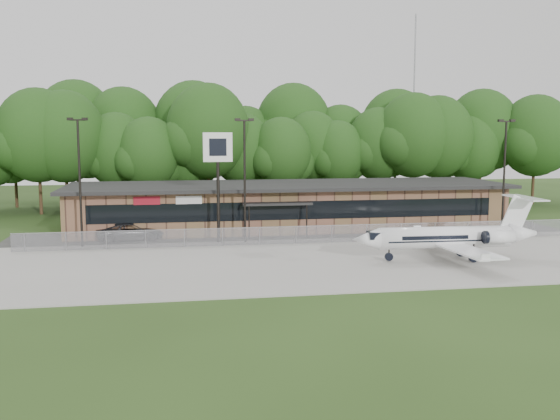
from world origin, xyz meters
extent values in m
plane|color=#263F16|center=(0.00, 0.00, 0.00)|extent=(160.00, 160.00, 0.00)
cube|color=#9E9B93|center=(0.00, 8.00, 0.04)|extent=(64.00, 18.00, 0.08)
cube|color=#383835|center=(0.00, 19.50, 0.03)|extent=(50.00, 9.00, 0.06)
cube|color=brown|center=(0.00, 24.00, 2.00)|extent=(40.00, 10.00, 4.00)
cube|color=black|center=(0.00, 18.98, 2.30)|extent=(36.00, 0.08, 1.60)
cube|color=black|center=(0.00, 23.50, 4.15)|extent=(41.00, 11.50, 0.30)
cube|color=black|center=(-2.00, 18.40, 3.00)|extent=(6.00, 1.60, 0.20)
cube|color=maroon|center=(-13.00, 18.95, 3.40)|extent=(2.20, 0.06, 0.70)
cube|color=silver|center=(-9.50, 18.95, 3.40)|extent=(2.20, 0.06, 0.70)
cube|color=gray|center=(0.00, 15.00, 0.75)|extent=(46.00, 0.03, 1.50)
cube|color=gray|center=(0.00, 15.00, 1.50)|extent=(46.00, 0.04, 0.04)
cylinder|color=gray|center=(22.00, 48.00, 12.50)|extent=(0.20, 0.20, 25.00)
cylinder|color=black|center=(-18.00, 16.50, 5.00)|extent=(0.18, 0.18, 10.00)
cube|color=black|center=(-18.00, 16.50, 10.05)|extent=(1.20, 0.12, 0.12)
cube|color=black|center=(-18.55, 16.50, 10.12)|extent=(0.45, 0.30, 0.22)
cube|color=black|center=(-17.45, 16.50, 10.12)|extent=(0.45, 0.30, 0.22)
cylinder|color=black|center=(-5.00, 16.50, 5.00)|extent=(0.18, 0.18, 10.00)
cube|color=black|center=(-5.00, 16.50, 10.05)|extent=(1.20, 0.12, 0.12)
cube|color=black|center=(-5.55, 16.50, 10.12)|extent=(0.45, 0.30, 0.22)
cube|color=black|center=(-4.45, 16.50, 10.12)|extent=(0.45, 0.30, 0.22)
cylinder|color=black|center=(18.00, 16.50, 5.00)|extent=(0.18, 0.18, 10.00)
cube|color=black|center=(18.00, 16.50, 10.05)|extent=(1.20, 0.12, 0.12)
cube|color=black|center=(17.45, 16.50, 10.12)|extent=(0.45, 0.30, 0.22)
cube|color=black|center=(18.55, 16.50, 10.12)|extent=(0.45, 0.30, 0.22)
cylinder|color=white|center=(8.05, 6.69, 1.63)|extent=(9.64, 1.86, 1.54)
cone|color=white|center=(2.30, 6.89, 1.63)|extent=(1.97, 1.60, 1.54)
cone|color=white|center=(13.90, 6.49, 1.78)|extent=(2.16, 1.61, 1.54)
cube|color=white|center=(8.42, 3.51, 1.20)|extent=(2.31, 5.83, 0.12)
cube|color=white|center=(8.64, 9.84, 1.20)|extent=(2.31, 5.83, 0.12)
cylinder|color=white|center=(11.46, 5.37, 1.78)|extent=(2.14, 0.94, 0.86)
cylinder|color=white|center=(11.54, 7.77, 1.78)|extent=(2.14, 0.94, 0.86)
cube|color=white|center=(13.42, 6.51, 3.17)|extent=(2.36, 0.22, 2.89)
cube|color=white|center=(14.00, 6.49, 4.37)|extent=(1.40, 4.45, 0.10)
cube|color=black|center=(2.97, 6.86, 1.90)|extent=(1.00, 1.18, 0.48)
cube|color=black|center=(9.78, 6.63, 0.34)|extent=(0.85, 2.33, 0.67)
cylinder|color=black|center=(4.02, 6.83, 0.34)|extent=(0.60, 0.60, 0.21)
imported|color=#343437|center=(-14.42, 19.09, 0.78)|extent=(5.98, 3.63, 1.55)
cylinder|color=black|center=(-7.16, 16.80, 4.33)|extent=(0.27, 0.27, 8.66)
cube|color=silver|center=(-7.16, 16.80, 7.90)|extent=(2.39, 0.36, 2.38)
cube|color=black|center=(-7.15, 16.66, 7.90)|extent=(1.41, 0.10, 1.41)
camera|label=1|loc=(-10.82, -34.19, 9.03)|focal=40.00mm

